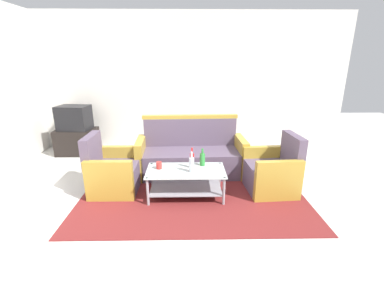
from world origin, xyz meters
TOP-DOWN VIEW (x-y plane):
  - ground_plane at (0.00, 0.00)m, footprint 14.00×14.00m
  - wall_back at (0.00, 3.06)m, footprint 6.52×0.12m
  - rug at (-0.05, 0.71)m, footprint 3.20×2.28m
  - couch at (-0.06, 1.45)m, footprint 1.83×0.81m
  - armchair_left at (-1.23, 0.82)m, footprint 0.70×0.76m
  - armchair_right at (1.14, 0.78)m, footprint 0.75×0.80m
  - coffee_table at (-0.15, 0.60)m, footprint 1.10×0.60m
  - bottle_red at (-0.06, 0.68)m, footprint 0.06×0.06m
  - bottle_clear at (-0.07, 0.53)m, footprint 0.07×0.07m
  - bottle_green at (0.10, 0.77)m, footprint 0.08×0.08m
  - cup at (-0.52, 0.65)m, footprint 0.08×0.08m
  - tv_stand at (-2.40, 2.55)m, footprint 0.80×0.50m
  - television at (-2.40, 2.55)m, footprint 0.65×0.51m

SIDE VIEW (x-z plane):
  - ground_plane at x=0.00m, z-range 0.00..0.00m
  - rug at x=-0.05m, z-range 0.00..0.01m
  - tv_stand at x=-2.40m, z-range 0.00..0.52m
  - coffee_table at x=-0.15m, z-range 0.07..0.47m
  - armchair_left at x=-1.23m, z-range -0.14..0.71m
  - armchair_right at x=1.14m, z-range -0.14..0.71m
  - couch at x=-0.06m, z-range -0.16..0.80m
  - cup at x=-0.52m, z-range 0.41..0.51m
  - bottle_green at x=0.10m, z-range 0.38..0.63m
  - bottle_clear at x=-0.07m, z-range 0.37..0.67m
  - bottle_red at x=-0.06m, z-range 0.37..0.67m
  - television at x=-2.40m, z-range 0.52..1.00m
  - wall_back at x=0.00m, z-range 0.00..2.80m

